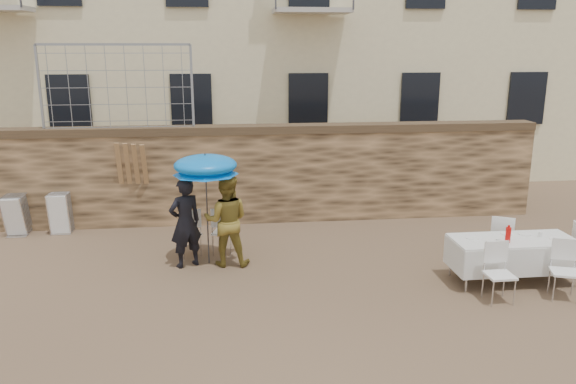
{
  "coord_description": "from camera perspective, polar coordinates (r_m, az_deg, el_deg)",
  "views": [
    {
      "loc": [
        -0.68,
        -7.58,
        3.96
      ],
      "look_at": [
        0.4,
        2.2,
        1.4
      ],
      "focal_mm": 35.0,
      "sensor_mm": 36.0,
      "label": 1
    }
  ],
  "objects": [
    {
      "name": "chain_link_fence",
      "position": [
        12.82,
        -16.98,
        10.11
      ],
      "size": [
        3.2,
        0.06,
        1.8
      ],
      "primitive_type": null,
      "color": "gray",
      "rests_on": "stone_wall"
    },
    {
      "name": "banquet_table",
      "position": [
        10.37,
        21.97,
        -4.67
      ],
      "size": [
        2.1,
        0.85,
        0.78
      ],
      "color": "silver",
      "rests_on": "ground"
    },
    {
      "name": "soda_bottle",
      "position": [
        10.1,
        21.45,
        -4.08
      ],
      "size": [
        0.09,
        0.09,
        0.26
      ],
      "primitive_type": "cylinder",
      "color": "red",
      "rests_on": "banquet_table"
    },
    {
      "name": "chair_stack_left",
      "position": [
        13.55,
        -25.61,
        -1.86
      ],
      "size": [
        0.46,
        0.55,
        0.92
      ],
      "primitive_type": null,
      "color": "white",
      "rests_on": "ground"
    },
    {
      "name": "stone_wall",
      "position": [
        12.92,
        -3.13,
        1.77
      ],
      "size": [
        13.0,
        0.5,
        2.2
      ],
      "primitive_type": "cube",
      "color": "brown",
      "rests_on": "ground"
    },
    {
      "name": "woman_dress",
      "position": [
        10.38,
        -6.26,
        -2.89
      ],
      "size": [
        0.9,
        0.73,
        1.72
      ],
      "primitive_type": "imported",
      "rotation": [
        0.0,
        0.0,
        3.04
      ],
      "color": "#A78C33",
      "rests_on": "ground"
    },
    {
      "name": "wood_planks",
      "position": [
        12.86,
        -15.22,
        0.76
      ],
      "size": [
        0.7,
        0.2,
        2.0
      ],
      "primitive_type": null,
      "color": "#A37749",
      "rests_on": "ground"
    },
    {
      "name": "table_chair_front_right",
      "position": [
        10.1,
        26.34,
        -7.17
      ],
      "size": [
        0.61,
        0.61,
        0.96
      ],
      "primitive_type": null,
      "rotation": [
        0.0,
        0.0,
        -0.32
      ],
      "color": "white",
      "rests_on": "ground"
    },
    {
      "name": "couple_chair_right",
      "position": [
        11.02,
        -6.48,
        -3.93
      ],
      "size": [
        0.61,
        0.61,
        0.96
      ],
      "primitive_type": null,
      "rotation": [
        0.0,
        0.0,
        2.81
      ],
      "color": "white",
      "rests_on": "ground"
    },
    {
      "name": "ground",
      "position": [
        8.58,
        -1.06,
        -12.9
      ],
      "size": [
        80.0,
        80.0,
        0.0
      ],
      "primitive_type": "plane",
      "color": "brown",
      "rests_on": "ground"
    },
    {
      "name": "table_chair_front_left",
      "position": [
        9.56,
        20.72,
        -7.76
      ],
      "size": [
        0.49,
        0.49,
        0.96
      ],
      "primitive_type": null,
      "rotation": [
        0.0,
        0.0,
        0.01
      ],
      "color": "white",
      "rests_on": "ground"
    },
    {
      "name": "table_chair_back",
      "position": [
        11.21,
        20.86,
        -4.51
      ],
      "size": [
        0.65,
        0.65,
        0.96
      ],
      "primitive_type": null,
      "rotation": [
        0.0,
        0.0,
        2.67
      ],
      "color": "white",
      "rests_on": "ground"
    },
    {
      "name": "couple_chair_left",
      "position": [
        11.05,
        -10.12,
        -4.02
      ],
      "size": [
        0.65,
        0.65,
        0.96
      ],
      "primitive_type": null,
      "rotation": [
        0.0,
        0.0,
        3.63
      ],
      "color": "white",
      "rests_on": "ground"
    },
    {
      "name": "umbrella",
      "position": [
        10.24,
        -8.37,
        2.37
      ],
      "size": [
        1.2,
        1.2,
        1.93
      ],
      "color": "#3F3F44",
      "rests_on": "ground"
    },
    {
      "name": "chair_stack_right",
      "position": [
        13.28,
        -21.94,
        -1.79
      ],
      "size": [
        0.46,
        0.47,
        0.92
      ],
      "primitive_type": null,
      "color": "white",
      "rests_on": "ground"
    },
    {
      "name": "man_suit",
      "position": [
        10.41,
        -10.4,
        -3.09
      ],
      "size": [
        0.73,
        0.65,
        1.68
      ],
      "primitive_type": "imported",
      "rotation": [
        0.0,
        0.0,
        3.65
      ],
      "color": "black",
      "rests_on": "ground"
    }
  ]
}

